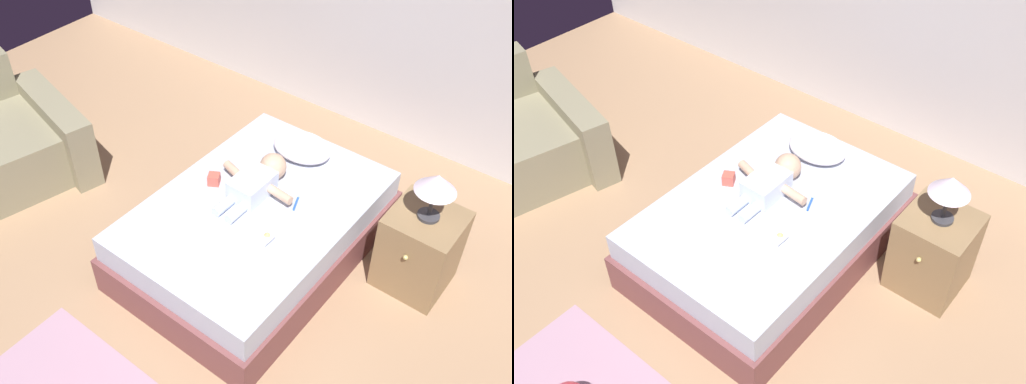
# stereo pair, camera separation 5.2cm
# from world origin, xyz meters

# --- Properties ---
(bed) EXTENTS (1.19, 1.72, 0.45)m
(bed) POSITION_xyz_m (-0.28, 1.19, 0.22)
(bed) COLOR brown
(bed) RESTS_ON ground_plane
(pillow) EXTENTS (0.42, 0.32, 0.12)m
(pillow) POSITION_xyz_m (-0.34, 1.78, 0.51)
(pillow) COLOR white
(pillow) RESTS_ON bed
(baby) EXTENTS (0.55, 0.60, 0.18)m
(baby) POSITION_xyz_m (-0.35, 1.31, 0.52)
(baby) COLOR silver
(baby) RESTS_ON bed
(toothbrush) EXTENTS (0.06, 0.14, 0.02)m
(toothbrush) POSITION_xyz_m (-0.08, 1.36, 0.46)
(toothbrush) COLOR blue
(toothbrush) RESTS_ON bed
(nightstand) EXTENTS (0.42, 0.45, 0.55)m
(nightstand) POSITION_xyz_m (0.65, 1.63, 0.28)
(nightstand) COLOR olive
(nightstand) RESTS_ON ground_plane
(lamp) EXTENTS (0.24, 0.24, 0.32)m
(lamp) POSITION_xyz_m (0.65, 1.63, 0.80)
(lamp) COLOR #333338
(lamp) RESTS_ON nightstand
(toy_block) EXTENTS (0.10, 0.10, 0.07)m
(toy_block) POSITION_xyz_m (-0.61, 1.18, 0.48)
(toy_block) COLOR #DE5545
(toy_block) RESTS_ON bed
(baby_bottle) EXTENTS (0.06, 0.09, 0.08)m
(baby_bottle) POSITION_xyz_m (-0.03, 0.98, 0.48)
(baby_bottle) COLOR white
(baby_bottle) RESTS_ON bed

